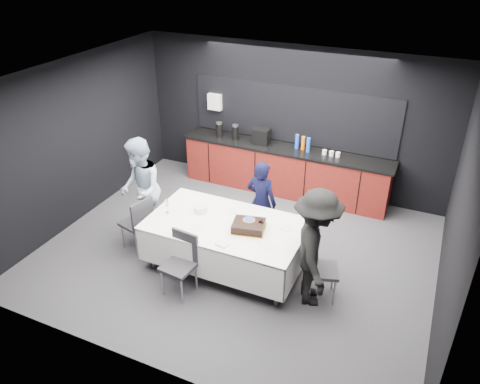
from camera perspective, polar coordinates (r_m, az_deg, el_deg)
name	(u,v)px	position (r m, az deg, el deg)	size (l,w,h in m)	color
ground	(237,251)	(7.62, -0.31, -7.24)	(6.00, 6.00, 0.00)	#3E3E43
room_shell	(237,146)	(6.68, -0.35, 5.67)	(6.04, 5.04, 2.82)	white
kitchenette	(284,166)	(9.12, 5.40, 3.17)	(4.10, 0.64, 2.05)	#5C120E
party_table	(226,231)	(6.96, -1.70, -4.78)	(2.32, 1.32, 0.78)	#99999E
cake_assembly	(249,226)	(6.71, 1.07, -4.14)	(0.56, 0.49, 0.16)	gold
plate_stack	(201,209)	(7.15, -4.83, -2.05)	(0.21, 0.21, 0.10)	white
loose_plate_near	(197,227)	(6.81, -5.30, -4.28)	(0.19, 0.19, 0.01)	white
loose_plate_right_a	(286,227)	(6.81, 5.68, -4.29)	(0.21, 0.21, 0.01)	white
loose_plate_right_b	(266,245)	(6.43, 3.23, -6.45)	(0.21, 0.21, 0.01)	white
loose_plate_far	(232,210)	(7.17, -0.99, -2.26)	(0.18, 0.18, 0.01)	white
fork_pile	(222,244)	(6.42, -2.19, -6.38)	(0.18, 0.11, 0.03)	white
champagne_flute	(167,204)	(7.13, -8.94, -1.41)	(0.06, 0.06, 0.22)	white
chair_left	(139,220)	(7.56, -12.22, -3.41)	(0.51, 0.51, 0.92)	#2A2A2F
chair_right	(317,265)	(6.56, 9.40, -8.75)	(0.53, 0.53, 0.92)	#2A2A2F
chair_near	(182,259)	(6.63, -7.14, -8.08)	(0.46, 0.46, 0.92)	#2A2A2F
person_center	(261,202)	(7.52, 2.61, -1.23)	(0.52, 0.34, 1.44)	black
person_left	(141,189)	(7.75, -12.03, 0.31)	(0.84, 0.66, 1.73)	#9FB2C7
person_right	(316,249)	(6.30, 9.20, -6.83)	(1.12, 0.64, 1.73)	black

